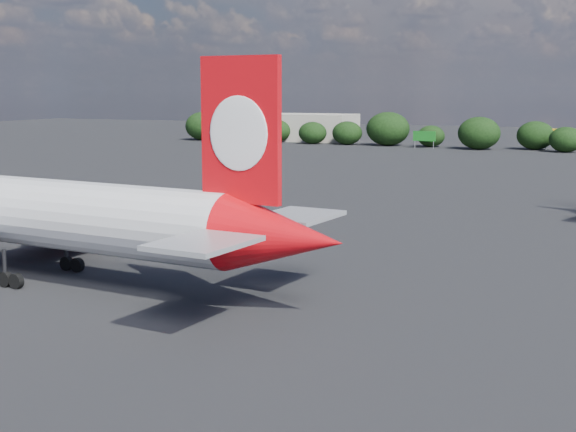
% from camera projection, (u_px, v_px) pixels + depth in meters
% --- Properties ---
extents(ground, '(500.00, 500.00, 0.00)m').
position_uv_depth(ground, '(328.00, 216.00, 98.40)').
color(ground, black).
rests_on(ground, ground).
extents(qantas_airliner, '(54.13, 51.52, 17.65)m').
position_uv_depth(qantas_airliner, '(32.00, 214.00, 65.36)').
color(qantas_airliner, white).
rests_on(qantas_airliner, ground).
extents(terminal_building, '(42.00, 16.00, 8.00)m').
position_uv_depth(terminal_building, '(286.00, 127.00, 242.97)').
color(terminal_building, '#A29A8B').
rests_on(terminal_building, ground).
extents(highway_sign, '(6.00, 0.30, 4.50)m').
position_uv_depth(highway_sign, '(424.00, 136.00, 209.77)').
color(highway_sign, '#14661A').
rests_on(highway_sign, ground).
extents(billboard_yellow, '(5.00, 0.30, 5.50)m').
position_uv_depth(billboard_yellow, '(546.00, 135.00, 203.00)').
color(billboard_yellow, yellow).
rests_on(billboard_yellow, ground).
extents(horizon_treeline, '(200.95, 15.64, 9.22)m').
position_uv_depth(horizon_treeline, '(531.00, 135.00, 202.52)').
color(horizon_treeline, black).
rests_on(horizon_treeline, ground).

